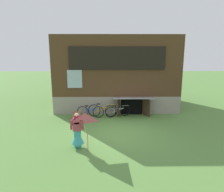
{
  "coord_description": "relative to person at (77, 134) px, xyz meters",
  "views": [
    {
      "loc": [
        -0.48,
        -9.92,
        4.06
      ],
      "look_at": [
        -0.34,
        0.53,
        1.74
      ],
      "focal_mm": 33.98,
      "sensor_mm": 36.0,
      "label": 1
    }
  ],
  "objects": [
    {
      "name": "ground_plane",
      "position": [
        1.8,
        1.68,
        -0.64
      ],
      "size": [
        60.0,
        60.0,
        0.0
      ],
      "primitive_type": "plane",
      "color": "#56843D"
    },
    {
      "name": "kite",
      "position": [
        0.41,
        -0.52,
        0.63
      ],
      "size": [
        1.01,
        0.95,
        1.59
      ],
      "color": "#E54C7F",
      "rests_on": "ground_plane"
    },
    {
      "name": "log_house",
      "position": [
        1.8,
        7.23,
        1.83
      ],
      "size": [
        8.08,
        6.24,
        4.93
      ],
      "color": "gray",
      "rests_on": "ground_plane"
    },
    {
      "name": "bicycle_yellow",
      "position": [
        0.92,
        4.21,
        -0.24
      ],
      "size": [
        1.8,
        0.16,
        0.82
      ],
      "rotation": [
        0.0,
        0.0,
        -0.07
      ],
      "color": "black",
      "rests_on": "ground_plane"
    },
    {
      "name": "person",
      "position": [
        0.0,
        0.0,
        0.0
      ],
      "size": [
        0.6,
        0.52,
        1.52
      ],
      "rotation": [
        0.0,
        0.0,
        0.42
      ],
      "color": "teal",
      "rests_on": "ground_plane"
    },
    {
      "name": "bicycle_silver",
      "position": [
        1.85,
        4.16,
        -0.28
      ],
      "size": [
        1.55,
        0.49,
        0.73
      ],
      "rotation": [
        0.0,
        0.0,
        0.28
      ],
      "color": "black",
      "rests_on": "ground_plane"
    },
    {
      "name": "bicycle_blue",
      "position": [
        0.19,
        4.05,
        -0.27
      ],
      "size": [
        1.64,
        0.15,
        0.75
      ],
      "rotation": [
        0.0,
        0.0,
        -0.06
      ],
      "color": "black",
      "rests_on": "ground_plane"
    },
    {
      "name": "wooden_crate",
      "position": [
        -0.53,
        3.57,
        -0.39
      ],
      "size": [
        0.5,
        0.42,
        0.49
      ],
      "primitive_type": "cube",
      "color": "brown",
      "rests_on": "ground_plane"
    }
  ]
}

